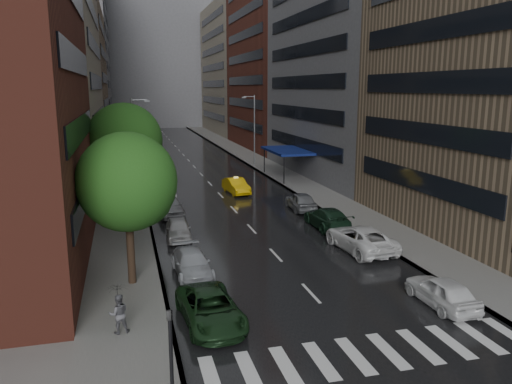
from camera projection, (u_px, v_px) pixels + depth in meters
ground at (345, 330)px, 21.12m from camera, size 220.00×220.00×0.00m
road at (190, 162)px, 68.42m from camera, size 14.00×140.00×0.01m
sidewalk_left at (123, 164)px, 66.15m from camera, size 4.00×140.00×0.15m
sidewalk_right at (254, 160)px, 70.66m from camera, size 4.00×140.00×0.15m
crosswalk at (372, 353)px, 19.27m from camera, size 13.15×2.80×0.01m
buildings_left at (72, 44)px, 69.69m from camera, size 8.00×108.00×38.00m
buildings_right at (281, 54)px, 75.43m from camera, size 8.05×109.10×36.00m
building_far at (154, 64)px, 129.47m from camera, size 40.00×14.00×32.00m
tree_near at (127, 182)px, 24.82m from camera, size 5.00×5.00×7.97m
tree_mid at (125, 141)px, 37.44m from camera, size 5.64×5.64×9.00m
tree_far at (125, 143)px, 47.94m from camera, size 4.42×4.42×7.04m
taxi at (236, 186)px, 48.31m from camera, size 2.08×4.67×1.49m
parked_cars_left at (180, 232)px, 32.91m from camera, size 2.71×30.20×1.60m
parked_cars_right at (346, 229)px, 33.34m from camera, size 3.04×23.83×1.60m
ped_black_umbrella at (118, 305)px, 20.35m from camera, size 0.96×0.98×2.09m
traffic_light at (171, 353)px, 15.05m from camera, size 0.18×0.15×3.45m
street_lamp_left at (134, 144)px, 46.56m from camera, size 1.74×0.22×9.00m
street_lamp_right at (254, 128)px, 64.62m from camera, size 1.74×0.22×9.00m
awning at (287, 151)px, 55.84m from camera, size 4.00×8.00×3.12m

